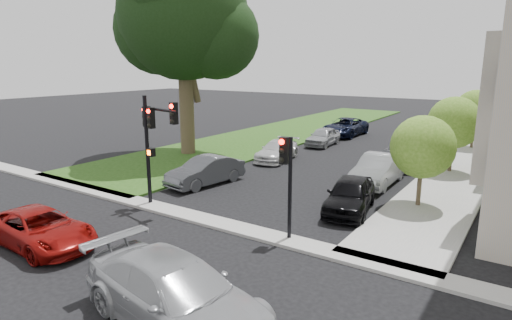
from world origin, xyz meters
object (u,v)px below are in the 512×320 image
Objects in this scene: traffic_signal_secondary at (287,169)px; car_cross_far at (176,293)px; car_cross_near at (40,229)px; car_parked_4 at (454,125)px; car_parked_6 at (277,151)px; car_parked_8 at (345,127)px; car_parked_1 at (378,170)px; eucalyptus at (183,15)px; traffic_signal_main at (153,131)px; small_tree_c at (475,110)px; car_parked_0 at (350,195)px; small_tree_b at (454,123)px; car_parked_5 at (206,171)px; small_tree_a at (423,147)px; car_parked_2 at (407,153)px; car_parked_7 at (323,137)px.

traffic_signal_secondary is 6.16m from car_cross_far.
car_cross_near is 34.89m from car_parked_4.
car_parked_6 is 11.64m from car_parked_8.
car_parked_1 reaches higher than car_cross_near.
car_cross_far is 14.78m from car_parked_1.
traffic_signal_main is at bearing -54.22° from eucalyptus.
car_cross_far reaches higher than car_cross_near.
car_parked_0 is at bearing -97.28° from small_tree_c.
small_tree_c is 15.20m from car_parked_6.
car_parked_6 is (-9.97, -11.24, -2.25)m from small_tree_c.
car_parked_5 is (-10.07, -9.70, -2.19)m from small_tree_b.
small_tree_a is 0.73× the size of car_parked_2.
car_parked_4 reaches higher than car_cross_near.
traffic_signal_main is at bearing 57.33° from car_cross_far.
car_parked_6 is at bearing -155.21° from car_parked_2.
car_parked_7 is (0.26, 6.37, 0.05)m from car_parked_6.
small_tree_b is 0.91× the size of traffic_signal_main.
traffic_signal_main is 1.12× the size of car_parked_0.
small_tree_c reaches higher than car_parked_7.
small_tree_b is 0.96× the size of car_cross_near.
car_parked_6 is (-0.36, 10.87, -2.70)m from traffic_signal_main.
eucalyptus is 3.33× the size of car_parked_7.
car_parked_8 is at bearing 22.36° from car_cross_far.
car_parked_1 is at bearing -90.32° from car_parked_2.
car_parked_0 is (13.79, -4.88, -8.47)m from eucalyptus.
eucalyptus is 2.43× the size of car_parked_8.
car_cross_near is 1.13× the size of car_parked_7.
small_tree_b is (16.10, 4.56, -6.29)m from eucalyptus.
traffic_signal_secondary is at bearing -111.45° from car_parked_0.
traffic_signal_secondary is at bearing 11.23° from car_cross_far.
small_tree_a is 0.93× the size of small_tree_c.
traffic_signal_main is 4.68m from car_parked_5.
car_parked_5 reaches higher than car_cross_near.
eucalyptus is 3.61× the size of traffic_signal_secondary.
car_parked_4 is (-2.38, 15.35, -2.12)m from small_tree_b.
small_tree_c reaches higher than car_cross_far.
small_tree_c is at bearing -77.93° from car_parked_4.
car_cross_far reaches higher than car_parked_8.
traffic_signal_secondary is at bearing -34.65° from eucalyptus.
traffic_signal_main reaches higher than car_cross_far.
eucalyptus is at bearing 147.95° from car_parked_5.
car_parked_2 is at bearing -108.53° from small_tree_c.
small_tree_a reaches higher than car_cross_far.
eucalyptus is at bearing -113.52° from car_parked_8.
car_parked_4 is at bearing 88.71° from traffic_signal_secondary.
traffic_signal_main reaches higher than car_parked_2.
car_parked_1 is 0.86× the size of car_parked_8.
car_parked_6 reaches higher than car_cross_near.
car_parked_4 is at bearing -10.60° from car_cross_near.
small_tree_a is 0.92× the size of car_parked_5.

